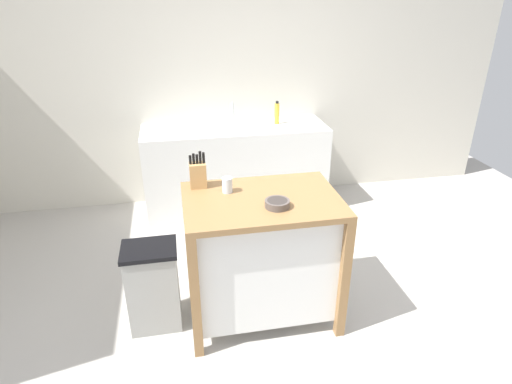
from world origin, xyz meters
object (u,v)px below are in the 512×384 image
object	(u,v)px
trash_bin	(153,286)
sink_faucet	(233,113)
drinking_cup	(227,185)
knife_block	(198,174)
bowl_stoneware_deep	(277,203)
bottle_spray_cleaner	(277,113)
kitchen_island	(262,252)

from	to	relation	value
trash_bin	sink_faucet	distance (m)	2.11
sink_faucet	drinking_cup	bearing A→B (deg)	-99.31
knife_block	drinking_cup	bearing A→B (deg)	-33.62
bowl_stoneware_deep	bottle_spray_cleaner	bearing A→B (deg)	76.61
knife_block	drinking_cup	world-z (taller)	knife_block
trash_bin	bottle_spray_cleaner	distance (m)	2.24
bottle_spray_cleaner	bowl_stoneware_deep	bearing A→B (deg)	-103.39
sink_faucet	trash_bin	bearing A→B (deg)	-114.27
knife_block	bowl_stoneware_deep	size ratio (longest dim) A/B	1.64
kitchen_island	drinking_cup	size ratio (longest dim) A/B	9.92
sink_faucet	bottle_spray_cleaner	distance (m)	0.45
bowl_stoneware_deep	trash_bin	distance (m)	1.05
knife_block	bottle_spray_cleaner	bearing A→B (deg)	58.73
kitchen_island	drinking_cup	xyz separation A→B (m)	(-0.21, 0.13, 0.46)
bowl_stoneware_deep	sink_faucet	world-z (taller)	sink_faucet
kitchen_island	sink_faucet	size ratio (longest dim) A/B	4.62
kitchen_island	sink_faucet	bearing A→B (deg)	87.70
knife_block	trash_bin	size ratio (longest dim) A/B	0.40
kitchen_island	trash_bin	size ratio (longest dim) A/B	1.61
drinking_cup	sink_faucet	bearing A→B (deg)	80.69
bottle_spray_cleaner	knife_block	bearing A→B (deg)	-121.27
kitchen_island	trash_bin	world-z (taller)	kitchen_island
drinking_cup	sink_faucet	world-z (taller)	sink_faucet
trash_bin	bottle_spray_cleaner	bearing A→B (deg)	53.74
bowl_stoneware_deep	drinking_cup	world-z (taller)	drinking_cup
bowl_stoneware_deep	trash_bin	world-z (taller)	bowl_stoneware_deep
drinking_cup	trash_bin	world-z (taller)	drinking_cup
bowl_stoneware_deep	trash_bin	xyz separation A→B (m)	(-0.82, 0.16, -0.64)
knife_block	bowl_stoneware_deep	xyz separation A→B (m)	(0.46, -0.39, -0.07)
kitchen_island	knife_block	size ratio (longest dim) A/B	3.99
drinking_cup	bottle_spray_cleaner	size ratio (longest dim) A/B	0.44
knife_block	sink_faucet	xyz separation A→B (m)	(0.46, 1.59, -0.02)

